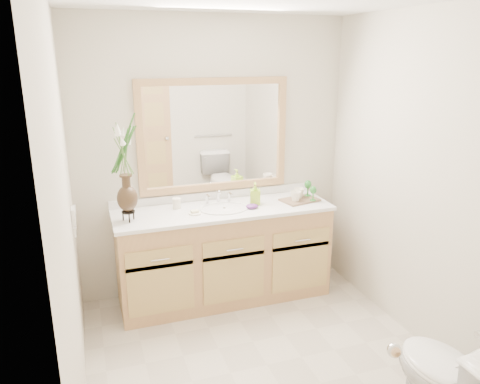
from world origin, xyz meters
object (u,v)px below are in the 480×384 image
object	(u,v)px
soap_bottle	(255,195)
tumbler	(177,203)
tray	(300,200)
flower_vase	(124,155)
toilet	(451,383)

from	to	relation	value
soap_bottle	tumbler	bearing A→B (deg)	-172.64
tumbler	tray	world-z (taller)	tumbler
flower_vase	tumbler	distance (m)	0.66
soap_bottle	tray	bearing A→B (deg)	10.29
tumbler	flower_vase	bearing A→B (deg)	-156.43
toilet	flower_vase	xyz separation A→B (m)	(-1.49, 1.88, 0.98)
tumbler	soap_bottle	distance (m)	0.67
flower_vase	tumbler	xyz separation A→B (m)	(0.41, 0.18, -0.48)
soap_bottle	tray	size ratio (longest dim) A/B	0.54
soap_bottle	toilet	bearing A→B (deg)	-61.76
toilet	soap_bottle	bearing A→B (deg)	-78.14
flower_vase	tumbler	world-z (taller)	flower_vase
toilet	soap_bottle	xyz separation A→B (m)	(-0.41, 1.95, 0.55)
soap_bottle	tray	distance (m)	0.42
toilet	flower_vase	size ratio (longest dim) A/B	0.98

